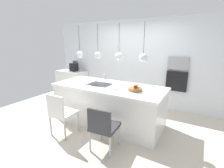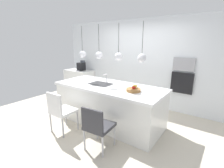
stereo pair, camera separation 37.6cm
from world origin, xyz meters
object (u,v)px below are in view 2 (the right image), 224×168
at_px(coffee_machine, 81,66).
at_px(oven, 182,83).
at_px(fruit_bowl, 134,89).
at_px(chair_near, 61,110).
at_px(microwave, 184,64).
at_px(chair_middle, 97,125).

distance_m(coffee_machine, oven, 3.55).
height_order(fruit_bowl, coffee_machine, coffee_machine).
bearing_deg(chair_near, microwave, 54.31).
distance_m(fruit_bowl, microwave, 1.78).
relative_size(coffee_machine, chair_near, 0.41).
bearing_deg(oven, chair_near, -125.69).
xyz_separation_m(microwave, oven, (0.00, 0.00, -0.50)).
height_order(oven, chair_middle, oven).
xyz_separation_m(coffee_machine, oven, (3.53, 0.30, -0.17)).
xyz_separation_m(fruit_bowl, microwave, (0.57, 1.64, 0.38)).
height_order(coffee_machine, chair_middle, coffee_machine).
distance_m(coffee_machine, chair_near, 2.87).
height_order(coffee_machine, chair_near, coffee_machine).
bearing_deg(chair_middle, fruit_bowl, 76.19).
bearing_deg(microwave, fruit_bowl, -109.26).
distance_m(coffee_machine, chair_middle, 3.59).
relative_size(coffee_machine, microwave, 0.70).
height_order(fruit_bowl, microwave, microwave).
xyz_separation_m(microwave, chair_near, (-1.84, -2.56, -0.84)).
xyz_separation_m(coffee_machine, microwave, (3.53, 0.30, 0.33)).
bearing_deg(chair_middle, coffee_machine, 140.49).
distance_m(oven, chair_near, 3.17).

